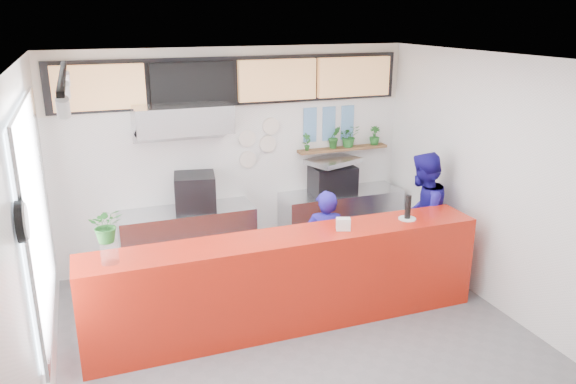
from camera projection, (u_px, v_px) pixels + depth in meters
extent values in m
plane|color=slate|center=(302.00, 342.00, 6.11)|extent=(5.00, 5.00, 0.00)
plane|color=silver|center=(304.00, 61.00, 5.19)|extent=(5.00, 5.00, 0.00)
plane|color=white|center=(237.00, 156.00, 7.88)|extent=(5.00, 0.00, 5.00)
plane|color=white|center=(33.00, 247.00, 4.82)|extent=(0.00, 5.00, 5.00)
plane|color=white|center=(504.00, 187.00, 6.48)|extent=(0.00, 5.00, 5.00)
cube|color=#B21D0C|center=(289.00, 281.00, 6.30)|extent=(4.50, 0.60, 1.10)
cube|color=beige|center=(235.00, 77.00, 7.54)|extent=(5.00, 0.02, 0.80)
cube|color=#B2B5BA|center=(188.00, 241.00, 7.67)|extent=(1.80, 0.60, 0.90)
cube|color=black|center=(195.00, 192.00, 7.50)|extent=(0.61, 0.61, 0.48)
cube|color=#B2B5BA|center=(182.00, 118.00, 7.11)|extent=(1.20, 0.70, 0.35)
cube|color=#B2B5BA|center=(183.00, 134.00, 7.17)|extent=(1.20, 0.69, 0.31)
cube|color=#B2B5BA|center=(341.00, 220.00, 8.43)|extent=(1.80, 0.60, 0.90)
cube|color=black|center=(333.00, 180.00, 8.18)|extent=(0.63, 0.45, 0.40)
cube|color=#A4A5AB|center=(333.00, 161.00, 8.10)|extent=(0.86, 0.73, 0.07)
cube|color=brown|center=(343.00, 149.00, 8.32)|extent=(1.40, 0.18, 0.04)
cube|color=tan|center=(99.00, 87.00, 6.88)|extent=(1.10, 0.10, 0.55)
cube|color=black|center=(193.00, 84.00, 7.26)|extent=(1.10, 0.10, 0.55)
cube|color=tan|center=(277.00, 80.00, 7.64)|extent=(1.10, 0.10, 0.55)
cube|color=tan|center=(354.00, 77.00, 8.03)|extent=(1.10, 0.10, 0.55)
cube|color=black|center=(235.00, 81.00, 7.53)|extent=(4.80, 0.04, 0.65)
cube|color=silver|center=(36.00, 214.00, 5.04)|extent=(0.04, 2.20, 1.90)
cube|color=#B2B5BA|center=(38.00, 214.00, 5.04)|extent=(0.03, 2.30, 2.00)
cylinder|color=black|center=(21.00, 222.00, 3.86)|extent=(0.05, 0.30, 0.30)
cylinder|color=white|center=(26.00, 221.00, 3.87)|extent=(0.02, 0.26, 0.26)
cube|color=black|center=(62.00, 76.00, 4.52)|extent=(0.05, 2.40, 0.04)
cylinder|color=silver|center=(247.00, 138.00, 7.83)|extent=(0.24, 0.03, 0.24)
cylinder|color=silver|center=(268.00, 144.00, 7.96)|extent=(0.24, 0.03, 0.24)
cylinder|color=silver|center=(248.00, 159.00, 7.92)|extent=(0.24, 0.03, 0.24)
cylinder|color=silver|center=(271.00, 126.00, 7.90)|extent=(0.24, 0.03, 0.24)
cube|color=#598CBF|center=(310.00, 116.00, 8.08)|extent=(0.20, 0.02, 0.25)
cube|color=#598CBF|center=(329.00, 115.00, 8.18)|extent=(0.20, 0.02, 0.25)
cube|color=#598CBF|center=(348.00, 114.00, 8.28)|extent=(0.20, 0.02, 0.25)
cube|color=#598CBF|center=(310.00, 133.00, 8.15)|extent=(0.20, 0.02, 0.25)
cube|color=#598CBF|center=(329.00, 132.00, 8.25)|extent=(0.20, 0.02, 0.25)
cube|color=#598CBF|center=(347.00, 131.00, 8.35)|extent=(0.20, 0.02, 0.25)
imported|color=navy|center=(325.00, 245.00, 6.88)|extent=(0.59, 0.48, 1.40)
imported|color=navy|center=(421.00, 216.00, 7.41)|extent=(1.06, 1.00, 1.72)
imported|color=#205E21|center=(307.00, 142.00, 8.09)|extent=(0.15, 0.12, 0.26)
imported|color=#205E21|center=(334.00, 137.00, 8.22)|extent=(0.18, 0.15, 0.33)
imported|color=#205E21|center=(349.00, 136.00, 8.30)|extent=(0.33, 0.30, 0.33)
imported|color=#205E21|center=(375.00, 136.00, 8.45)|extent=(0.19, 0.17, 0.28)
cylinder|color=silver|center=(109.00, 253.00, 5.43)|extent=(0.20, 0.20, 0.21)
imported|color=#205E21|center=(107.00, 225.00, 5.34)|extent=(0.32, 0.28, 0.35)
cube|color=silver|center=(343.00, 224.00, 6.27)|extent=(0.18, 0.15, 0.14)
cylinder|color=silver|center=(407.00, 219.00, 6.61)|extent=(0.21, 0.21, 0.02)
cylinder|color=black|center=(408.00, 207.00, 6.57)|extent=(0.08, 0.08, 0.28)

